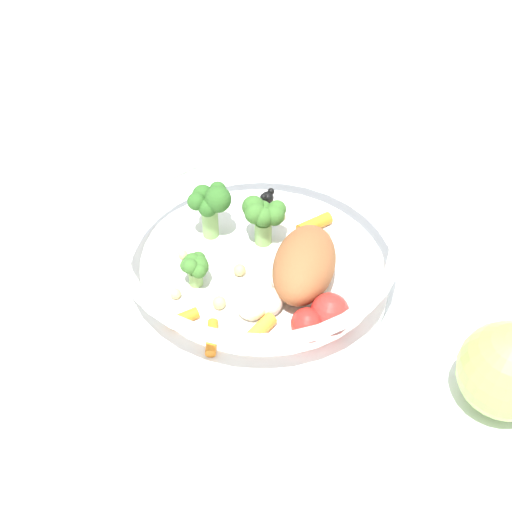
% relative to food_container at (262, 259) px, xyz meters
% --- Properties ---
extents(ground_plane, '(2.40, 2.40, 0.00)m').
position_rel_food_container_xyz_m(ground_plane, '(-0.01, 0.00, -0.03)').
color(ground_plane, white).
extents(food_container, '(0.25, 0.25, 0.07)m').
position_rel_food_container_xyz_m(food_container, '(0.00, 0.00, 0.00)').
color(food_container, white).
rests_on(food_container, ground_plane).
extents(loose_apple, '(0.08, 0.08, 0.09)m').
position_rel_food_container_xyz_m(loose_apple, '(0.22, -0.05, 0.00)').
color(loose_apple, '#8CB74C').
rests_on(loose_apple, ground_plane).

